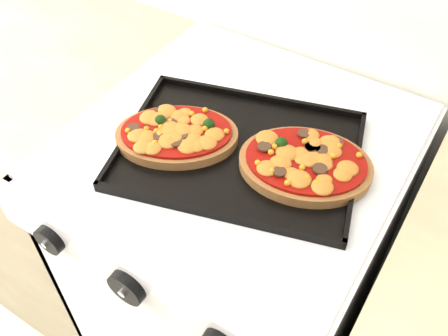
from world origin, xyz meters
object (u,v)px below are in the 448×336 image
Objects in this scene: stove at (236,269)px; pizza_right at (305,163)px; pizza_left at (177,134)px; baking_tray at (239,150)px.

pizza_right is (0.14, -0.02, 0.48)m from stove.
pizza_left is at bearing -165.56° from pizza_right.
stove is 4.17× the size of pizza_left.
pizza_left is at bearing -138.32° from stove.
baking_tray is 1.83× the size of pizza_right.
pizza_right is (0.12, 0.02, 0.01)m from baking_tray.
pizza_left reaches higher than stove.
baking_tray reaches higher than stove.
baking_tray is at bearing -170.10° from pizza_right.
stove is 0.49m from pizza_left.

